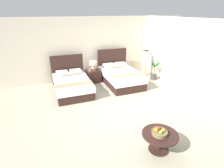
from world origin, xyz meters
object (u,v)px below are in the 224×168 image
Objects in this scene: vase at (90,70)px; potted_palm at (154,74)px; fruit_bowl at (159,132)px; table_lamp at (93,65)px; bed_near_window at (72,84)px; floor_lamp_corner at (145,63)px; coffee_table at (160,138)px; bed_near_corner at (120,76)px; nightstand at (94,76)px.

vase is 2.85m from potted_palm.
fruit_bowl is at bearing -87.52° from vase.
vase is (-0.16, -0.06, -0.20)m from table_lamp.
table_lamp is 4.58m from fruit_bowl.
potted_palm is at bearing -14.98° from vase.
floor_lamp_corner is at bearing 7.27° from bed_near_window.
coffee_table is at bearing -89.18° from table_lamp.
coffee_table is 0.87× the size of potted_palm.
bed_near_corner is 1.77× the size of floor_lamp_corner.
nightstand is at bearing 13.65° from vase.
fruit_bowl is (0.03, -4.55, 0.24)m from nightstand.
bed_near_corner is (2.04, -0.00, 0.03)m from bed_near_window.
floor_lamp_corner is (2.45, -0.19, -0.16)m from table_lamp.
bed_near_corner is 5.21× the size of table_lamp.
bed_near_corner reaches higher than bed_near_window.
fruit_bowl is at bearing -161.91° from coffee_table.
floor_lamp_corner is at bearing 17.07° from bed_near_corner.
table_lamp is 2.73m from potted_palm.
potted_palm is (3.64, -0.15, -0.03)m from bed_near_window.
vase is at bearing 92.93° from coffee_table.
bed_near_window is at bearing 105.60° from fruit_bowl.
bed_near_window is at bearing -149.90° from nightstand.
fruit_bowl is 0.28× the size of floor_lamp_corner.
table_lamp is at bearing 20.03° from vase.
floor_lamp_corner is at bearing 101.05° from potted_palm.
bed_near_window is 3.82× the size of nightstand.
bed_near_corner is 1.25m from table_lamp.
bed_near_window is at bearing -147.33° from vase.
bed_near_corner is at bearing 76.49° from fruit_bowl.
vase is 4.51m from coffee_table.
floor_lamp_corner reaches higher than potted_palm.
nightstand is (-0.97, 0.62, -0.07)m from bed_near_corner.
vase is 0.15× the size of potted_palm.
coffee_table is 4.53m from potted_palm.
nightstand is 0.52m from table_lamp.
bed_near_corner is 16.28× the size of vase.
vase is (-0.16, -0.04, 0.32)m from nightstand.
vase is at bearing -159.97° from table_lamp.
bed_near_corner reaches higher than fruit_bowl.
fruit_bowl is at bearing -89.62° from nightstand.
vase is 0.17× the size of coffee_table.
bed_near_corner is at bearing -33.46° from table_lamp.
potted_palm is at bearing -2.40° from bed_near_window.
fruit_bowl is (-0.94, -3.93, 0.17)m from bed_near_corner.
coffee_table is at bearing -89.17° from nightstand.
table_lamp reaches higher than potted_palm.
floor_lamp_corner is at bearing 61.37° from coffee_table.
fruit_bowl is (0.20, -4.51, -0.08)m from vase.
bed_near_corner is at bearing 76.94° from coffee_table.
potted_palm is (2.57, -0.79, -0.50)m from table_lamp.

